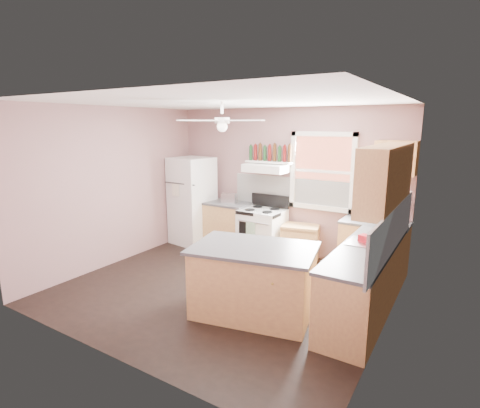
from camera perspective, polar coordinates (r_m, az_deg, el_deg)
The scene contains 32 objects.
floor at distance 5.72m, azimuth -2.50°, elevation -12.78°, with size 4.50×4.50×0.00m, color black.
ceiling at distance 5.20m, azimuth -2.78°, elevation 15.34°, with size 4.50×4.50×0.00m, color white.
wall_back at distance 7.04m, azimuth 6.72°, elevation 3.38°, with size 4.50×0.05×2.70m, color #866060.
wall_right at distance 4.46m, azimuth 22.32°, elevation -2.50°, with size 0.05×4.00×2.70m, color #866060.
wall_left at distance 6.83m, azimuth -18.63°, elevation 2.56°, with size 0.05×4.00×2.70m, color #866060.
backsplash_back at distance 6.85m, azimuth 9.95°, elevation 1.57°, with size 2.90×0.03×0.55m, color white.
backsplash_right at distance 4.79m, azimuth 22.30°, elevation -3.68°, with size 0.03×2.60×0.55m, color white.
window_view at distance 6.68m, azimuth 12.47°, elevation 4.89°, with size 1.00×0.02×1.20m, color brown.
window_frame at distance 6.66m, azimuth 12.39°, elevation 4.87°, with size 1.16×0.07×1.36m, color white.
refrigerator at distance 7.66m, azimuth -7.29°, elevation 0.49°, with size 0.74×0.72×1.75m, color white.
base_cabinet_left at distance 7.46m, azimuth -1.92°, elevation -3.27°, with size 0.90×0.60×0.86m, color #B07A49.
counter_left at distance 7.35m, azimuth -1.95°, elevation 0.11°, with size 0.92×0.62×0.04m, color #3F3F42.
toaster at distance 7.30m, azimuth -1.73°, elevation 0.90°, with size 0.28×0.16×0.18m, color silver.
stove at distance 6.99m, azimuth 3.38°, elevation -4.33°, with size 0.77×0.64×0.86m, color white.
range_hood at distance 6.86m, azimuth 4.05°, elevation 5.49°, with size 0.78×0.50×0.14m, color white.
bottle_shelf at distance 6.95m, azimuth 4.53°, elevation 6.40°, with size 0.90×0.26×0.03m, color white.
cart at distance 6.84m, azimuth 9.13°, elevation -5.81°, with size 0.64×0.43×0.64m, color #B07A49.
base_cabinet_corner at distance 6.41m, azimuth 19.64°, elevation -6.58°, with size 1.00×0.60×0.86m, color #B07A49.
base_cabinet_right at distance 5.08m, azimuth 18.40°, elevation -11.40°, with size 0.60×2.20×0.86m, color #B07A49.
counter_corner at distance 6.29m, azimuth 19.93°, elevation -2.69°, with size 1.02×0.62×0.04m, color #3F3F42.
counter_right at distance 4.93m, azimuth 18.64°, elevation -6.57°, with size 0.62×2.22×0.04m, color #3F3F42.
sink at distance 5.11m, azimuth 19.17°, elevation -5.77°, with size 0.55×0.45×0.03m, color silver.
faucet at distance 5.06m, azimuth 21.00°, elevation -5.19°, with size 0.03×0.03×0.14m, color silver.
upper_cabinet_right at distance 4.90m, azimuth 21.48°, elevation 3.94°, with size 0.33×1.80×0.76m, color #B07A49.
upper_cabinet_corner at distance 6.21m, azimuth 22.67°, elevation 6.51°, with size 0.60×0.33×0.52m, color #B07A49.
paper_towel at distance 6.31m, azimuth 23.31°, elevation 0.55°, with size 0.12×0.12×0.26m, color white.
island at distance 4.88m, azimuth 2.08°, elevation -11.77°, with size 1.45×0.92×0.86m, color #B07A49.
island_top at distance 4.72m, azimuth 2.12°, elevation -6.76°, with size 1.53×1.00×0.04m, color #3F3F42.
ceiling_fan_hub at distance 5.19m, azimuth -2.75°, elevation 12.59°, with size 0.20×0.20×0.08m, color white.
soap_bottle at distance 5.05m, azimuth 20.05°, elevation -4.66°, with size 0.09×0.09×0.22m, color silver.
red_caddy at distance 5.11m, azimuth 18.69°, elevation -5.09°, with size 0.18×0.12×0.10m, color #AA0E19.
wine_bottles at distance 6.94m, azimuth 4.58°, elevation 7.71°, with size 0.86×0.06×0.31m.
Camera 1 is at (2.93, -4.28, 2.40)m, focal length 28.00 mm.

